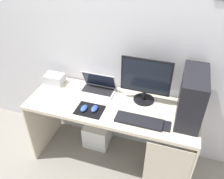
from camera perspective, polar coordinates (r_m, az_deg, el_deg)
The scene contains 13 objects.
ground_plane at distance 2.83m, azimuth 0.00°, elevation -15.99°, with size 8.00×8.00×0.00m, color gray.
wall_back at distance 2.27m, azimuth 2.77°, elevation 11.85°, with size 4.00×0.05×2.60m.
desk at distance 2.35m, azimuth 0.43°, elevation -6.76°, with size 1.65×0.60×0.78m.
pc_tower at distance 2.10m, azimuth 18.75°, elevation -1.77°, with size 0.20×0.45×0.46m, color black.
monitor at distance 2.20m, azimuth 8.14°, elevation 2.25°, with size 0.47×0.20×0.46m.
laptop at distance 2.43m, azimuth -3.45°, elevation 0.50°, with size 0.36×0.22×0.21m.
projector at distance 2.62m, azimuth -13.71°, elevation 2.53°, with size 0.20×0.14×0.10m, color #B7BCC6.
keyboard at distance 2.10m, azimuth 6.52°, elevation -7.52°, with size 0.42×0.14×0.02m, color black.
mousepad at distance 2.21m, azimuth -5.45°, elevation -4.95°, with size 0.26×0.20×0.01m, color black.
mouse_left at distance 2.19m, azimuth -4.29°, elevation -4.65°, with size 0.06×0.10×0.03m, color #2D51B2.
mouse_right at distance 2.21m, azimuth -6.83°, elevation -4.54°, with size 0.06×0.10×0.03m, color #2D51B2.
cell_phone at distance 2.10m, azimuth 13.10°, elevation -8.68°, with size 0.07×0.13×0.01m, color black.
subwoofer at distance 2.88m, azimuth -3.49°, elevation -10.56°, with size 0.29×0.29×0.29m, color white.
Camera 1 is at (0.54, -1.67, 2.22)m, focal length 37.68 mm.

